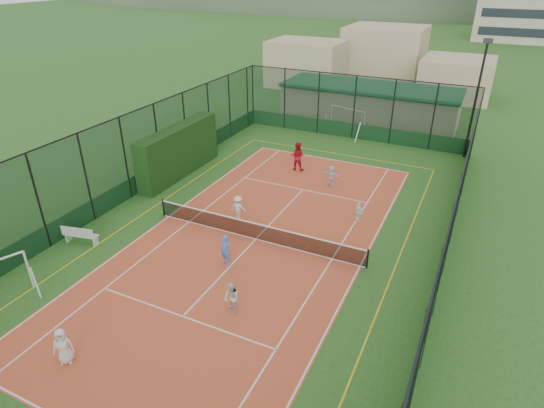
# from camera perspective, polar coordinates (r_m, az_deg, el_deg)

# --- Properties ---
(ground) EXTENTS (300.00, 300.00, 0.00)m
(ground) POSITION_cam_1_polar(r_m,az_deg,el_deg) (23.40, -2.04, -4.45)
(ground) COLOR #255A1F
(ground) RESTS_ON ground
(court_slab) EXTENTS (11.17, 23.97, 0.01)m
(court_slab) POSITION_cam_1_polar(r_m,az_deg,el_deg) (23.40, -2.04, -4.44)
(court_slab) COLOR #CC452D
(court_slab) RESTS_ON ground
(tennis_net) EXTENTS (11.67, 0.12, 1.06)m
(tennis_net) POSITION_cam_1_polar(r_m,az_deg,el_deg) (23.12, -2.06, -3.34)
(tennis_net) COLOR black
(tennis_net) RESTS_ON ground
(perimeter_fence) EXTENTS (18.12, 34.12, 5.00)m
(perimeter_fence) POSITION_cam_1_polar(r_m,az_deg,el_deg) (22.17, -2.15, 1.01)
(perimeter_fence) COLOR black
(perimeter_fence) RESTS_ON ground
(floodlight_ne) EXTENTS (0.60, 0.26, 8.25)m
(floodlight_ne) POSITION_cam_1_polar(r_m,az_deg,el_deg) (35.10, 24.16, 11.70)
(floodlight_ne) COLOR black
(floodlight_ne) RESTS_ON ground
(clubhouse) EXTENTS (15.20, 7.20, 3.15)m
(clubhouse) POSITION_cam_1_polar(r_m,az_deg,el_deg) (42.00, 12.13, 12.21)
(clubhouse) COLOR tan
(clubhouse) RESTS_ON ground
(distant_hills) EXTENTS (200.00, 60.00, 24.00)m
(distant_hills) POSITION_cam_1_polar(r_m,az_deg,el_deg) (168.20, 23.99, 21.50)
(distant_hills) COLOR #384C33
(distant_hills) RESTS_ON ground
(hedge_left) EXTENTS (1.12, 7.49, 3.28)m
(hedge_left) POSITION_cam_1_polar(r_m,az_deg,el_deg) (30.62, -11.59, 6.52)
(hedge_left) COLOR black
(hedge_left) RESTS_ON ground
(white_bench) EXTENTS (1.84, 0.86, 1.00)m
(white_bench) POSITION_cam_1_polar(r_m,az_deg,el_deg) (24.80, -22.86, -3.52)
(white_bench) COLOR white
(white_bench) RESTS_ON ground
(futsal_goal_far) EXTENTS (3.49, 1.92, 2.16)m
(futsal_goal_far) POSITION_cam_1_polar(r_m,az_deg,el_deg) (38.24, 9.40, 10.15)
(futsal_goal_far) COLOR white
(futsal_goal_far) RESTS_ON ground
(child_near_left) EXTENTS (0.85, 0.79, 1.45)m
(child_near_left) POSITION_cam_1_polar(r_m,az_deg,el_deg) (18.11, -24.75, -15.90)
(child_near_left) COLOR white
(child_near_left) RESTS_ON court_slab
(child_near_mid) EXTENTS (0.64, 0.49, 1.57)m
(child_near_mid) POSITION_cam_1_polar(r_m,az_deg,el_deg) (21.22, -5.82, -5.80)
(child_near_mid) COLOR #4773CB
(child_near_mid) RESTS_ON court_slab
(child_near_right) EXTENTS (0.87, 0.81, 1.43)m
(child_near_right) POSITION_cam_1_polar(r_m,az_deg,el_deg) (18.55, -5.10, -11.72)
(child_near_right) COLOR silver
(child_near_right) RESTS_ON court_slab
(child_far_left) EXTENTS (0.92, 0.59, 1.35)m
(child_far_left) POSITION_cam_1_polar(r_m,az_deg,el_deg) (25.01, -4.25, -0.41)
(child_far_left) COLOR silver
(child_far_left) RESTS_ON court_slab
(child_far_right) EXTENTS (0.74, 0.63, 1.19)m
(child_far_right) POSITION_cam_1_polar(r_m,az_deg,el_deg) (25.08, 10.80, -1.00)
(child_far_right) COLOR white
(child_far_right) RESTS_ON court_slab
(child_far_back) EXTENTS (1.36, 0.63, 1.41)m
(child_far_back) POSITION_cam_1_polar(r_m,az_deg,el_deg) (28.88, 7.47, 3.54)
(child_far_back) COLOR silver
(child_far_back) RESTS_ON court_slab
(coach) EXTENTS (1.05, 0.87, 1.98)m
(coach) POSITION_cam_1_polar(r_m,az_deg,el_deg) (30.93, 3.19, 6.01)
(coach) COLOR #A91221
(coach) RESTS_ON court_slab
(tennis_balls) EXTENTS (3.92, 1.63, 0.07)m
(tennis_balls) POSITION_cam_1_polar(r_m,az_deg,el_deg) (23.76, 2.74, -3.80)
(tennis_balls) COLOR #CCE033
(tennis_balls) RESTS_ON court_slab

